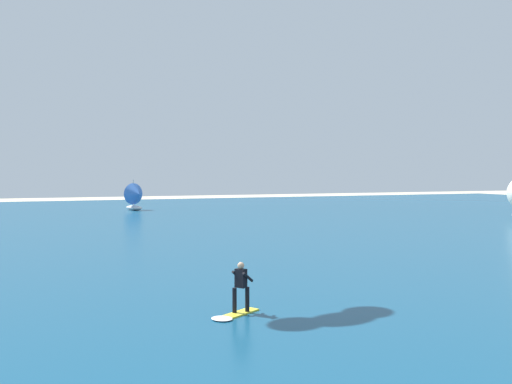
% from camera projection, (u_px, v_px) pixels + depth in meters
% --- Properties ---
extents(ocean, '(160.00, 90.00, 0.10)m').
position_uv_depth(ocean, '(136.00, 225.00, 48.23)').
color(ocean, navy).
rests_on(ocean, ground).
extents(kitesurfer, '(1.96, 1.51, 1.67)m').
position_uv_depth(kitesurfer, '(237.00, 296.00, 17.86)').
color(kitesurfer, yellow).
rests_on(kitesurfer, ocean).
extents(sailboat_mid_right, '(2.88, 3.22, 3.63)m').
position_uv_depth(sailboat_mid_right, '(136.00, 196.00, 66.45)').
color(sailboat_mid_right, silver).
rests_on(sailboat_mid_right, ocean).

